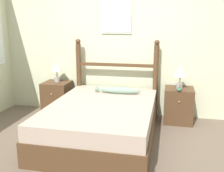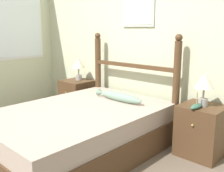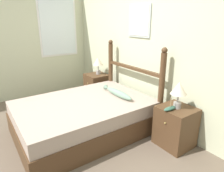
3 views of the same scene
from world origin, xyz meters
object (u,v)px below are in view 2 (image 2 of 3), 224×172
Objects in this scene: fish_pillow at (119,97)px; bed at (79,131)px; table_lamp_left at (78,64)px; nightstand_left at (77,97)px; nightstand_right at (201,131)px; table_lamp_right at (204,83)px; model_boat at (196,106)px.

bed is at bearing -101.21° from fish_pillow.
nightstand_left is at bearing -87.96° from table_lamp_left.
table_lamp_right reaches higher than nightstand_right.
nightstand_right is (1.05, 0.86, 0.03)m from bed.
nightstand_left and nightstand_right have the same top height.
table_lamp_left is (-0.00, 0.04, 0.54)m from nightstand_left.
nightstand_left is at bearing 179.65° from table_lamp_right.
model_boat is (2.09, -0.18, -0.23)m from table_lamp_left.
model_boat reaches higher than fish_pillow.
fish_pillow is (-0.94, -0.29, -0.26)m from table_lamp_right.
table_lamp_right is 0.52× the size of fish_pillow.
table_lamp_right is at bearing -96.09° from nightstand_right.
table_lamp_right is at bearing -0.35° from nightstand_left.
table_lamp_right is (1.05, 0.84, 0.57)m from bed.
table_lamp_left is at bearing 139.55° from bed.
bed is 1.50m from table_lamp_left.
nightstand_left is at bearing 180.00° from nightstand_right.
nightstand_right is 0.54m from table_lamp_right.
nightstand_right is 1.02m from fish_pillow.
bed is 3.54× the size of nightstand_right.
bed is 0.65m from fish_pillow.
fish_pillow is at bearing -16.33° from table_lamp_left.
fish_pillow is at bearing -170.20° from model_boat.
table_lamp_right is 1.61× the size of model_boat.
nightstand_left is 0.81× the size of fish_pillow.
nightstand_left is at bearing 176.22° from model_boat.
bed is at bearing -140.87° from nightstand_right.
model_boat reaches higher than nightstand_left.
fish_pillow is at bearing -163.10° from table_lamp_right.
nightstand_right reaches higher than bed.
nightstand_left is 1.56× the size of table_lamp_right.
table_lamp_right reaches higher than nightstand_left.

